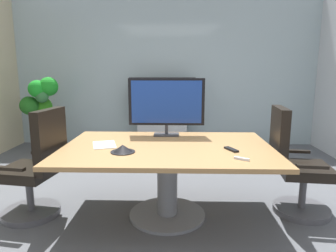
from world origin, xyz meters
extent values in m
plane|color=#515459|center=(0.00, 0.00, 0.00)|extent=(6.86, 6.86, 0.00)
cube|color=#9EB2B7|center=(0.00, 2.93, 1.47)|extent=(5.80, 0.10, 2.93)
cube|color=olive|center=(0.13, -0.10, 0.71)|extent=(2.01, 1.32, 0.04)
cylinder|color=slate|center=(0.13, -0.10, 0.34)|extent=(0.20, 0.20, 0.69)
cylinder|color=slate|center=(0.13, -0.10, 0.01)|extent=(0.76, 0.76, 0.03)
cylinder|color=#4C4C51|center=(-1.25, -0.12, 0.03)|extent=(0.56, 0.56, 0.06)
cylinder|color=#4C4C51|center=(-1.25, -0.12, 0.24)|extent=(0.07, 0.07, 0.36)
cube|color=black|center=(-1.25, -0.12, 0.46)|extent=(0.55, 0.55, 0.10)
cube|color=black|center=(-0.99, -0.16, 0.79)|extent=(0.16, 0.46, 0.60)
cube|color=black|center=(-1.19, 0.14, 0.58)|extent=(0.28, 0.09, 0.03)
cube|color=black|center=(-1.28, -0.38, 0.58)|extent=(0.28, 0.09, 0.03)
cylinder|color=#4C4C51|center=(1.51, 0.01, 0.03)|extent=(0.56, 0.56, 0.06)
cylinder|color=#4C4C51|center=(1.51, 0.01, 0.24)|extent=(0.07, 0.07, 0.36)
cube|color=black|center=(1.51, 0.01, 0.46)|extent=(0.53, 0.53, 0.10)
cube|color=black|center=(1.24, 0.04, 0.79)|extent=(0.14, 0.46, 0.60)
cube|color=black|center=(1.46, -0.25, 0.58)|extent=(0.28, 0.08, 0.03)
cube|color=black|center=(1.52, 0.27, 0.58)|extent=(0.28, 0.08, 0.03)
cube|color=#333338|center=(0.10, 0.38, 0.73)|extent=(0.28, 0.18, 0.02)
cylinder|color=#333338|center=(0.10, 0.38, 0.79)|extent=(0.04, 0.04, 0.10)
cube|color=black|center=(0.10, 0.39, 1.10)|extent=(0.84, 0.04, 0.52)
cube|color=navy|center=(0.10, 0.37, 1.10)|extent=(0.77, 0.01, 0.47)
cube|color=#B7BABC|center=(-0.04, 2.58, 0.28)|extent=(0.90, 0.36, 0.55)
cube|color=black|center=(-0.04, 2.56, 0.93)|extent=(1.20, 0.06, 0.76)
cube|color=black|center=(-0.04, 2.53, 0.93)|extent=(1.12, 0.01, 0.69)
cylinder|color=brown|center=(-2.07, 2.15, 0.15)|extent=(0.34, 0.34, 0.30)
cylinder|color=brown|center=(-2.07, 2.15, 0.52)|extent=(0.05, 0.05, 0.44)
sphere|color=#1C8C22|center=(-1.95, 2.13, 1.17)|extent=(0.32, 0.32, 0.32)
sphere|color=#2F682B|center=(-2.00, 2.27, 1.16)|extent=(0.29, 0.29, 0.29)
sphere|color=#2C7C19|center=(-2.15, 2.29, 0.80)|extent=(0.33, 0.33, 0.33)
sphere|color=#1E5F1B|center=(-2.30, 2.11, 0.84)|extent=(0.32, 0.32, 0.32)
sphere|color=#1B9424|center=(-2.12, 2.06, 1.13)|extent=(0.29, 0.29, 0.29)
sphere|color=#2E6B36|center=(-2.04, 2.05, 1.01)|extent=(0.21, 0.21, 0.21)
cone|color=black|center=(-0.26, -0.33, 0.76)|extent=(0.19, 0.19, 0.07)
cylinder|color=black|center=(-0.26, -0.33, 0.73)|extent=(0.22, 0.22, 0.01)
cube|color=black|center=(0.72, -0.24, 0.74)|extent=(0.12, 0.18, 0.02)
cube|color=silver|center=(0.75, -0.53, 0.74)|extent=(0.12, 0.09, 0.02)
cube|color=white|center=(-0.49, -0.08, 0.73)|extent=(0.29, 0.35, 0.01)
camera|label=1|loc=(0.21, -2.90, 1.46)|focal=32.00mm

